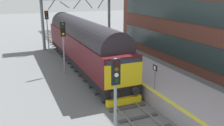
# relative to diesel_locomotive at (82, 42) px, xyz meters

# --- Properties ---
(ground_plane) EXTENTS (140.00, 140.00, 0.00)m
(ground_plane) POSITION_rel_diesel_locomotive_xyz_m (-0.00, -4.98, -2.49)
(ground_plane) COLOR slate
(ground_plane) RESTS_ON ground
(track_main) EXTENTS (2.50, 60.00, 0.15)m
(track_main) POSITION_rel_diesel_locomotive_xyz_m (-0.00, -4.98, -2.43)
(track_main) COLOR slate
(track_main) RESTS_ON ground
(station_platform) EXTENTS (4.00, 44.00, 1.01)m
(station_platform) POSITION_rel_diesel_locomotive_xyz_m (3.60, -4.98, -1.99)
(station_platform) COLOR #A099A1
(station_platform) RESTS_ON ground
(diesel_locomotive) EXTENTS (2.74, 19.15, 4.68)m
(diesel_locomotive) POSITION_rel_diesel_locomotive_xyz_m (0.00, 0.00, 0.00)
(diesel_locomotive) COLOR black
(diesel_locomotive) RESTS_ON ground
(signal_post_near) EXTENTS (0.44, 0.22, 4.24)m
(signal_post_near) POSITION_rel_diesel_locomotive_xyz_m (-2.11, -12.82, 0.29)
(signal_post_near) COLOR gray
(signal_post_near) RESTS_ON ground
(signal_post_mid) EXTENTS (0.44, 0.22, 4.68)m
(signal_post_mid) POSITION_rel_diesel_locomotive_xyz_m (-2.11, -1.52, 0.56)
(signal_post_mid) COLOR gray
(signal_post_mid) RESTS_ON ground
(signal_post_far) EXTENTS (0.44, 0.22, 4.99)m
(signal_post_far) POSITION_rel_diesel_locomotive_xyz_m (-2.11, 7.18, 0.70)
(signal_post_far) COLOR gray
(signal_post_far) RESTS_ON ground
(platform_number_sign) EXTENTS (0.10, 0.44, 1.67)m
(platform_number_sign) POSITION_rel_diesel_locomotive_xyz_m (1.89, -10.05, -0.35)
(platform_number_sign) COLOR slate
(platform_number_sign) RESTS_ON station_platform
(waiting_passenger) EXTENTS (0.42, 0.49, 1.64)m
(waiting_passenger) POSITION_rel_diesel_locomotive_xyz_m (2.68, 2.00, -0.49)
(waiting_passenger) COLOR #32262E
(waiting_passenger) RESTS_ON station_platform
(overhead_footbridge) EXTENTS (9.30, 2.00, 6.64)m
(overhead_footbridge) POSITION_rel_diesel_locomotive_xyz_m (2.05, 8.83, 3.42)
(overhead_footbridge) COLOR slate
(overhead_footbridge) RESTS_ON ground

